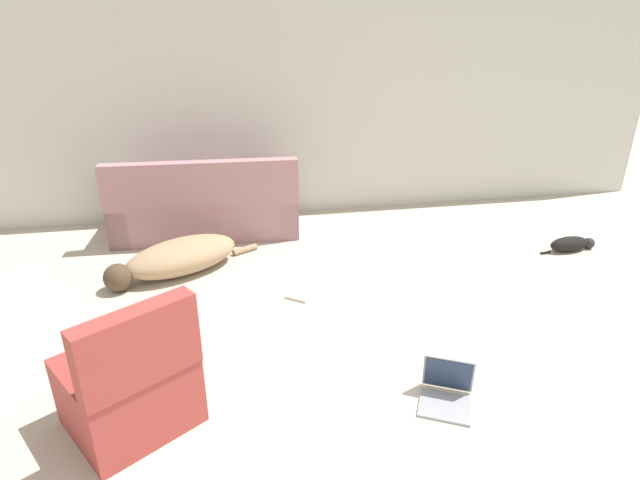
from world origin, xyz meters
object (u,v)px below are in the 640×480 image
object	(u,v)px
couch	(207,209)
book_cream	(299,296)
cat	(571,244)
side_chair	(130,384)
laptop_open	(447,387)
dog	(178,257)

from	to	relation	value
couch	book_cream	size ratio (longest dim) A/B	7.89
cat	side_chair	bearing A→B (deg)	-161.74
laptop_open	book_cream	xyz separation A→B (m)	(-0.67, 1.35, -0.07)
laptop_open	side_chair	xyz separation A→B (m)	(-1.75, 0.12, 0.19)
dog	side_chair	distance (m)	1.88
cat	book_cream	bearing A→B (deg)	-176.37
dog	cat	size ratio (longest dim) A/B	2.22
dog	side_chair	xyz separation A→B (m)	(-0.10, -1.87, 0.13)
laptop_open	side_chair	size ratio (longest dim) A/B	0.48
cat	laptop_open	world-z (taller)	laptop_open
cat	side_chair	xyz separation A→B (m)	(-3.83, -1.65, 0.20)
dog	book_cream	bearing A→B (deg)	118.33
dog	book_cream	distance (m)	1.18
couch	dog	world-z (taller)	couch
cat	laptop_open	distance (m)	2.73
dog	side_chair	bearing A→B (deg)	58.36
couch	cat	bearing A→B (deg)	164.20
dog	laptop_open	size ratio (longest dim) A/B	3.39
laptop_open	cat	bearing A→B (deg)	67.63
book_cream	side_chair	bearing A→B (deg)	-131.39
dog	side_chair	size ratio (longest dim) A/B	1.63
couch	dog	bearing A→B (deg)	77.27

